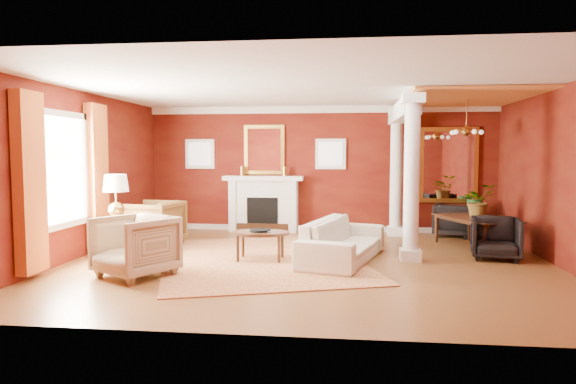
# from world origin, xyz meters

# --- Properties ---
(ground) EXTENTS (8.00, 8.00, 0.00)m
(ground) POSITION_xyz_m (0.00, 0.00, 0.00)
(ground) COLOR brown
(ground) RESTS_ON ground
(room_shell) EXTENTS (8.04, 7.04, 2.92)m
(room_shell) POSITION_xyz_m (0.00, 0.00, 2.02)
(room_shell) COLOR maroon
(room_shell) RESTS_ON ground
(fireplace) EXTENTS (1.85, 0.42, 1.29)m
(fireplace) POSITION_xyz_m (-1.30, 3.32, 0.65)
(fireplace) COLOR white
(fireplace) RESTS_ON ground
(overmantel_mirror) EXTENTS (0.95, 0.07, 1.15)m
(overmantel_mirror) POSITION_xyz_m (-1.30, 3.45, 1.90)
(overmantel_mirror) COLOR gold
(overmantel_mirror) RESTS_ON fireplace
(flank_window_left) EXTENTS (0.70, 0.07, 0.70)m
(flank_window_left) POSITION_xyz_m (-2.85, 3.46, 1.80)
(flank_window_left) COLOR white
(flank_window_left) RESTS_ON room_shell
(flank_window_right) EXTENTS (0.70, 0.07, 0.70)m
(flank_window_right) POSITION_xyz_m (0.25, 3.46, 1.80)
(flank_window_right) COLOR white
(flank_window_right) RESTS_ON room_shell
(left_window) EXTENTS (0.21, 2.55, 2.60)m
(left_window) POSITION_xyz_m (-3.89, -0.60, 1.42)
(left_window) COLOR white
(left_window) RESTS_ON room_shell
(column_front) EXTENTS (0.36, 0.36, 2.80)m
(column_front) POSITION_xyz_m (1.70, 0.30, 1.43)
(column_front) COLOR white
(column_front) RESTS_ON ground
(column_back) EXTENTS (0.36, 0.36, 2.80)m
(column_back) POSITION_xyz_m (1.70, 3.00, 1.43)
(column_back) COLOR white
(column_back) RESTS_ON ground
(header_beam) EXTENTS (0.30, 3.20, 0.32)m
(header_beam) POSITION_xyz_m (1.70, 1.90, 2.62)
(header_beam) COLOR white
(header_beam) RESTS_ON column_front
(amber_ceiling) EXTENTS (2.30, 3.40, 0.04)m
(amber_ceiling) POSITION_xyz_m (2.85, 1.75, 2.87)
(amber_ceiling) COLOR #E38E42
(amber_ceiling) RESTS_ON room_shell
(dining_mirror) EXTENTS (1.30, 0.07, 1.70)m
(dining_mirror) POSITION_xyz_m (2.90, 3.45, 1.55)
(dining_mirror) COLOR gold
(dining_mirror) RESTS_ON room_shell
(chandelier) EXTENTS (0.60, 0.62, 0.75)m
(chandelier) POSITION_xyz_m (2.90, 1.80, 2.25)
(chandelier) COLOR #BB8C3B
(chandelier) RESTS_ON room_shell
(crown_trim) EXTENTS (8.00, 0.08, 0.16)m
(crown_trim) POSITION_xyz_m (0.00, 3.46, 2.82)
(crown_trim) COLOR white
(crown_trim) RESTS_ON room_shell
(base_trim) EXTENTS (8.00, 0.08, 0.12)m
(base_trim) POSITION_xyz_m (0.00, 3.46, 0.06)
(base_trim) COLOR white
(base_trim) RESTS_ON ground
(rug) EXTENTS (4.40, 5.09, 0.02)m
(rug) POSITION_xyz_m (-0.84, 0.12, 0.01)
(rug) COLOR maroon
(rug) RESTS_ON ground
(sofa) EXTENTS (1.30, 2.48, 0.93)m
(sofa) POSITION_xyz_m (0.57, 0.20, 0.47)
(sofa) COLOR beige
(sofa) RESTS_ON ground
(armchair_leopard) EXTENTS (1.06, 1.11, 1.00)m
(armchair_leopard) POSITION_xyz_m (-3.11, 1.05, 0.50)
(armchair_leopard) COLOR black
(armchair_leopard) RESTS_ON ground
(armchair_stripe) EXTENTS (1.30, 1.28, 1.00)m
(armchair_stripe) POSITION_xyz_m (-2.47, -1.27, 0.50)
(armchair_stripe) COLOR tan
(armchair_stripe) RESTS_ON ground
(coffee_table) EXTENTS (0.99, 0.99, 0.50)m
(coffee_table) POSITION_xyz_m (-0.82, 0.04, 0.45)
(coffee_table) COLOR black
(coffee_table) RESTS_ON ground
(coffee_book) EXTENTS (0.17, 0.03, 0.23)m
(coffee_book) POSITION_xyz_m (-0.81, 0.03, 0.61)
(coffee_book) COLOR black
(coffee_book) RESTS_ON coffee_table
(side_table) EXTENTS (0.58, 0.58, 1.46)m
(side_table) POSITION_xyz_m (-3.28, -0.13, 0.98)
(side_table) COLOR black
(side_table) RESTS_ON ground
(dining_table) EXTENTS (1.17, 1.78, 0.94)m
(dining_table) POSITION_xyz_m (3.12, 1.65, 0.47)
(dining_table) COLOR black
(dining_table) RESTS_ON ground
(dining_chair_near) EXTENTS (0.89, 0.85, 0.80)m
(dining_chair_near) POSITION_xyz_m (3.17, 0.62, 0.40)
(dining_chair_near) COLOR black
(dining_chair_near) RESTS_ON ground
(dining_chair_far) EXTENTS (0.96, 0.93, 0.79)m
(dining_chair_far) POSITION_xyz_m (2.94, 3.00, 0.40)
(dining_chair_far) COLOR black
(dining_chair_far) RESTS_ON ground
(green_urn) EXTENTS (0.35, 0.35, 0.83)m
(green_urn) POSITION_xyz_m (3.38, 3.00, 0.33)
(green_urn) COLOR #16451E
(green_urn) RESTS_ON ground
(potted_plant) EXTENTS (0.76, 0.80, 0.50)m
(potted_plant) POSITION_xyz_m (3.13, 1.67, 1.19)
(potted_plant) COLOR #26591E
(potted_plant) RESTS_ON dining_table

